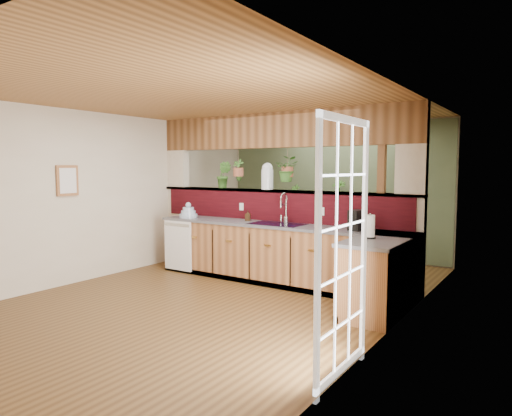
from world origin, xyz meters
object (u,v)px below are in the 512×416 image
Objects in this scene: faucet at (284,207)px; shelving_console at (319,231)px; soap_dispenser at (248,215)px; paper_towel at (370,227)px; glass_jar at (267,176)px; dish_stack at (188,213)px; coffee_maker at (357,221)px.

faucet is 2.26m from shelving_console.
faucet reaches higher than soap_dispenser.
glass_jar is at bearing 154.96° from paper_towel.
glass_jar is at bearing 58.17° from soap_dispenser.
dish_stack is at bearing -108.24° from shelving_console.
dish_stack is 1.73× the size of soap_dispenser.
faucet is 1.24m from coffee_maker.
coffee_maker is at bearing 1.78° from dish_stack.
shelving_console is (0.18, 2.19, -0.49)m from soap_dispenser.
dish_stack reaches higher than soap_dispenser.
shelving_console is (1.27, 2.38, -0.48)m from dish_stack.
soap_dispenser is at bearing 163.33° from paper_towel.
faucet is 1.56× the size of dish_stack.
paper_towel is at bearing -24.73° from faucet.
soap_dispenser is at bearing -173.56° from faucet.
soap_dispenser is 0.63× the size of coffee_maker.
dish_stack is (-1.71, -0.26, -0.17)m from faucet.
paper_towel reaches higher than soap_dispenser.
glass_jar is at bearing -80.14° from shelving_console.
glass_jar is (-2.05, 0.96, 0.57)m from paper_towel.
paper_towel is at bearing -8.26° from dish_stack.
faucet is at bearing 155.27° from paper_towel.
paper_towel is (1.60, -0.74, -0.11)m from faucet.
paper_towel reaches higher than coffee_maker.
paper_towel is at bearing -44.51° from shelving_console.
dish_stack is 2.73m from shelving_console.
soap_dispenser is 0.57× the size of paper_towel.
faucet is 1.70× the size of coffee_maker.
faucet reaches higher than shelving_console.
shelving_console is at bearing 61.97° from dish_stack.
dish_stack is 1.49m from glass_jar.
faucet is at bearing 6.44° from soap_dispenser.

